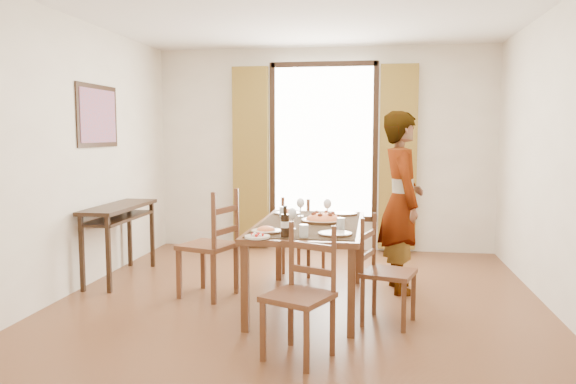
# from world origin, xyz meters

# --- Properties ---
(ground) EXTENTS (5.00, 5.00, 0.00)m
(ground) POSITION_xyz_m (0.00, 0.00, 0.00)
(ground) COLOR #462B16
(ground) RESTS_ON ground
(room_shell) EXTENTS (4.60, 5.10, 2.74)m
(room_shell) POSITION_xyz_m (-0.00, 0.13, 1.54)
(room_shell) COLOR white
(room_shell) RESTS_ON ground
(console_table) EXTENTS (0.38, 1.20, 0.80)m
(console_table) POSITION_xyz_m (-2.03, 0.60, 0.68)
(console_table) COLOR black
(console_table) RESTS_ON ground
(dining_table) EXTENTS (0.95, 1.71, 0.76)m
(dining_table) POSITION_xyz_m (0.10, -0.01, 0.69)
(dining_table) COLOR brown
(dining_table) RESTS_ON ground
(chair_west) EXTENTS (0.58, 0.58, 1.04)m
(chair_west) POSITION_xyz_m (-0.86, 0.09, 0.48)
(chair_west) COLOR brown
(chair_west) RESTS_ON ground
(chair_north) EXTENTS (0.51, 0.51, 0.86)m
(chair_north) POSITION_xyz_m (-0.11, 1.10, 0.40)
(chair_north) COLOR brown
(chair_north) RESTS_ON ground
(chair_south) EXTENTS (0.54, 0.54, 0.93)m
(chair_south) POSITION_xyz_m (0.18, -1.24, 0.43)
(chair_south) COLOR brown
(chair_south) RESTS_ON ground
(chair_east) EXTENTS (0.49, 0.49, 0.89)m
(chair_east) POSITION_xyz_m (0.78, -0.42, 0.41)
(chair_east) COLOR brown
(chair_east) RESTS_ON ground
(man) EXTENTS (0.81, 0.67, 1.78)m
(man) POSITION_xyz_m (0.95, 0.58, 0.89)
(man) COLOR gray
(man) RESTS_ON ground
(plate_sw) EXTENTS (0.27, 0.27, 0.05)m
(plate_sw) POSITION_xyz_m (-0.20, -0.55, 0.78)
(plate_sw) COLOR silver
(plate_sw) RESTS_ON dining_table
(plate_se) EXTENTS (0.27, 0.27, 0.05)m
(plate_se) POSITION_xyz_m (0.37, -0.58, 0.78)
(plate_se) COLOR silver
(plate_se) RESTS_ON dining_table
(plate_nw) EXTENTS (0.27, 0.27, 0.05)m
(plate_nw) POSITION_xyz_m (-0.18, 0.51, 0.78)
(plate_nw) COLOR silver
(plate_nw) RESTS_ON dining_table
(plate_ne) EXTENTS (0.27, 0.27, 0.05)m
(plate_ne) POSITION_xyz_m (0.38, 0.56, 0.78)
(plate_ne) COLOR silver
(plate_ne) RESTS_ON dining_table
(pasta_platter) EXTENTS (0.40, 0.40, 0.10)m
(pasta_platter) POSITION_xyz_m (0.22, 0.06, 0.81)
(pasta_platter) COLOR red
(pasta_platter) RESTS_ON dining_table
(caprese_plate) EXTENTS (0.20, 0.20, 0.04)m
(caprese_plate) POSITION_xyz_m (-0.22, -0.80, 0.78)
(caprese_plate) COLOR silver
(caprese_plate) RESTS_ON dining_table
(wine_glass_a) EXTENTS (0.08, 0.08, 0.18)m
(wine_glass_a) POSITION_xyz_m (-0.01, -0.37, 0.85)
(wine_glass_a) COLOR white
(wine_glass_a) RESTS_ON dining_table
(wine_glass_b) EXTENTS (0.08, 0.08, 0.18)m
(wine_glass_b) POSITION_xyz_m (0.23, 0.34, 0.85)
(wine_glass_b) COLOR white
(wine_glass_b) RESTS_ON dining_table
(wine_glass_c) EXTENTS (0.08, 0.08, 0.18)m
(wine_glass_c) POSITION_xyz_m (-0.03, 0.37, 0.85)
(wine_glass_c) COLOR white
(wine_glass_c) RESTS_ON dining_table
(tumbler_a) EXTENTS (0.07, 0.07, 0.10)m
(tumbler_a) POSITION_xyz_m (0.40, -0.32, 0.81)
(tumbler_a) COLOR silver
(tumbler_a) RESTS_ON dining_table
(tumbler_b) EXTENTS (0.07, 0.07, 0.10)m
(tumbler_b) POSITION_xyz_m (-0.20, 0.32, 0.81)
(tumbler_b) COLOR silver
(tumbler_b) RESTS_ON dining_table
(tumbler_c) EXTENTS (0.07, 0.07, 0.10)m
(tumbler_c) POSITION_xyz_m (0.14, -0.71, 0.81)
(tumbler_c) COLOR silver
(tumbler_c) RESTS_ON dining_table
(wine_bottle) EXTENTS (0.07, 0.07, 0.25)m
(wine_bottle) POSITION_xyz_m (-0.01, -0.73, 0.88)
(wine_bottle) COLOR black
(wine_bottle) RESTS_ON dining_table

